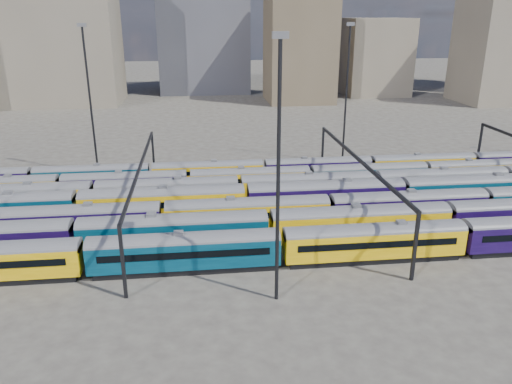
{
  "coord_description": "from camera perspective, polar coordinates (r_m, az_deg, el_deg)",
  "views": [
    {
      "loc": [
        -12.16,
        -64.96,
        26.97
      ],
      "look_at": [
        -4.26,
        1.51,
        3.0
      ],
      "focal_mm": 35.0,
      "sensor_mm": 36.0,
      "label": 1
    }
  ],
  "objects": [
    {
      "name": "gantry_1",
      "position": [
        68.48,
        -13.05,
        2.04
      ],
      "size": [
        0.35,
        40.35,
        8.03
      ],
      "color": "black",
      "rests_on": "ground"
    },
    {
      "name": "rake_2",
      "position": [
        64.93,
        -0.96,
        -2.15
      ],
      "size": [
        152.07,
        3.18,
        5.36
      ],
      "color": "black",
      "rests_on": "ground"
    },
    {
      "name": "mast_1",
      "position": [
        89.72,
        -18.48,
        10.38
      ],
      "size": [
        1.4,
        0.5,
        25.6
      ],
      "color": "black",
      "rests_on": "ground"
    },
    {
      "name": "mast_3",
      "position": [
        93.92,
        10.31,
        11.44
      ],
      "size": [
        1.4,
        0.5,
        25.6
      ],
      "color": "black",
      "rests_on": "ground"
    },
    {
      "name": "rake_5",
      "position": [
        79.26,
        -0.66,
        1.72
      ],
      "size": [
        135.7,
        2.84,
        4.77
      ],
      "color": "black",
      "rests_on": "ground"
    },
    {
      "name": "mast_2",
      "position": [
        45.45,
        2.58,
        3.06
      ],
      "size": [
        1.4,
        0.5,
        25.6
      ],
      "color": "black",
      "rests_on": "ground"
    },
    {
      "name": "ground",
      "position": [
        71.38,
        3.55,
        -2.54
      ],
      "size": [
        500.0,
        500.0,
        0.0
      ],
      "primitive_type": "plane",
      "color": "#3F3A35",
      "rests_on": "ground"
    },
    {
      "name": "rake_0",
      "position": [
        58.87,
        13.36,
        -5.14
      ],
      "size": [
        106.91,
        3.13,
        5.28
      ],
      "color": "black",
      "rests_on": "ground"
    },
    {
      "name": "rake_6",
      "position": [
        83.66,
        -5.53,
        2.54
      ],
      "size": [
        130.94,
        2.74,
        4.59
      ],
      "color": "black",
      "rests_on": "ground"
    },
    {
      "name": "rake_3",
      "position": [
        69.55,
        -1.17,
        -0.51
      ],
      "size": [
        136.29,
        3.32,
        5.61
      ],
      "color": "black",
      "rests_on": "ground"
    },
    {
      "name": "gantry_2",
      "position": [
        71.54,
        11.58,
        2.91
      ],
      "size": [
        0.35,
        40.35,
        8.03
      ],
      "color": "black",
      "rests_on": "ground"
    },
    {
      "name": "rake_1",
      "position": [
        67.47,
        21.02,
        -2.55
      ],
      "size": [
        136.01,
        3.31,
        5.6
      ],
      "color": "black",
      "rests_on": "ground"
    },
    {
      "name": "rake_4",
      "position": [
        74.2,
        -10.05,
        0.31
      ],
      "size": [
        146.85,
        3.07,
        5.17
      ],
      "color": "black",
      "rests_on": "ground"
    }
  ]
}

